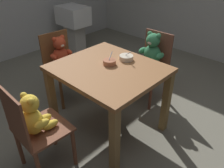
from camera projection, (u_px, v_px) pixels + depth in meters
name	position (u px, v px, depth m)	size (l,w,h in m)	color
ground_plane	(109.00, 128.00, 2.58)	(5.20, 5.20, 0.04)	slate
dining_table	(108.00, 78.00, 2.24)	(0.99, 0.88, 0.75)	brown
teddy_chair_near_front	(34.00, 122.00, 1.83)	(0.42, 0.42, 0.88)	brown
teddy_chair_near_left	(62.00, 60.00, 2.81)	(0.43, 0.44, 0.85)	brown
teddy_chair_far_center	(151.00, 58.00, 2.79)	(0.42, 0.40, 0.88)	brown
porridge_bowl_terracotta_center	(110.00, 62.00, 2.21)	(0.13, 0.13, 0.11)	#B76E4E
porridge_bowl_cream_far_center	(126.00, 58.00, 2.30)	(0.15, 0.14, 0.12)	beige
sink_basin	(74.00, 22.00, 4.23)	(0.56, 0.42, 0.81)	#B7B2A8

